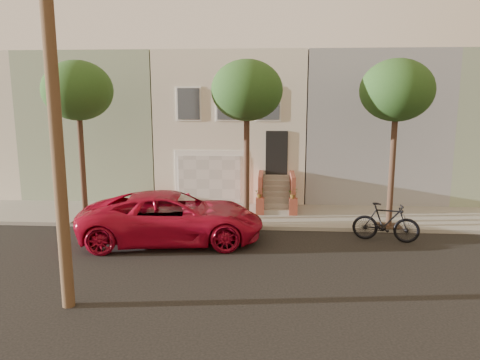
{
  "coord_description": "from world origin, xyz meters",
  "views": [
    {
      "loc": [
        1.89,
        -13.19,
        5.06
      ],
      "look_at": [
        0.81,
        3.0,
        2.05
      ],
      "focal_mm": 33.63,
      "sensor_mm": 36.0,
      "label": 1
    }
  ],
  "objects": [
    {
      "name": "tree_mid",
      "position": [
        1.0,
        3.9,
        5.26
      ],
      "size": [
        2.7,
        2.57,
        6.3
      ],
      "color": "#2D2116",
      "rests_on": "sidewalk"
    },
    {
      "name": "ground",
      "position": [
        0.0,
        0.0,
        0.0
      ],
      "size": [
        90.0,
        90.0,
        0.0
      ],
      "primitive_type": "plane",
      "color": "black",
      "rests_on": "ground"
    },
    {
      "name": "house_row",
      "position": [
        0.0,
        11.19,
        3.64
      ],
      "size": [
        33.1,
        11.7,
        7.0
      ],
      "color": "beige",
      "rests_on": "sidewalk"
    },
    {
      "name": "motorcycle",
      "position": [
        6.02,
        2.47,
        0.69
      ],
      "size": [
        2.38,
        1.16,
        1.38
      ],
      "primitive_type": "imported",
      "rotation": [
        0.0,
        0.0,
        1.34
      ],
      "color": "black",
      "rests_on": "ground"
    },
    {
      "name": "tree_left",
      "position": [
        -5.5,
        3.9,
        5.26
      ],
      "size": [
        2.7,
        2.57,
        6.3
      ],
      "color": "#2D2116",
      "rests_on": "sidewalk"
    },
    {
      "name": "sidewalk",
      "position": [
        0.0,
        5.35,
        0.07
      ],
      "size": [
        40.0,
        3.7,
        0.15
      ],
      "primitive_type": "cube",
      "color": "gray",
      "rests_on": "ground"
    },
    {
      "name": "tree_right",
      "position": [
        6.5,
        3.9,
        5.26
      ],
      "size": [
        2.7,
        2.57,
        6.3
      ],
      "color": "#2D2116",
      "rests_on": "sidewalk"
    },
    {
      "name": "pickup_truck",
      "position": [
        -1.5,
        1.94,
        0.88
      ],
      "size": [
        6.67,
        3.71,
        1.77
      ],
      "primitive_type": "imported",
      "rotation": [
        0.0,
        0.0,
        1.7
      ],
      "color": "#AA0B27",
      "rests_on": "ground"
    }
  ]
}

